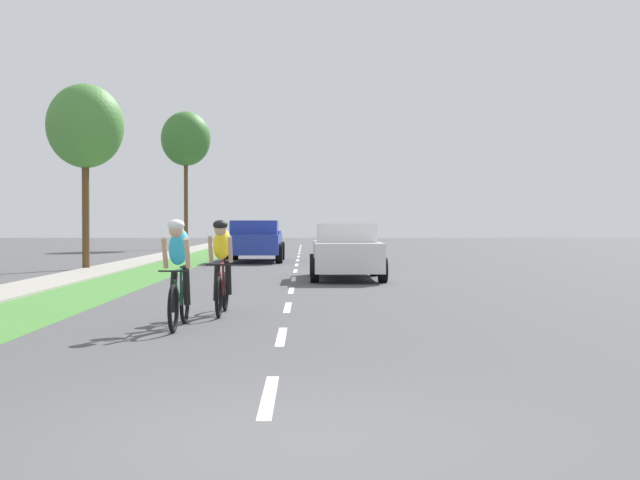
{
  "coord_description": "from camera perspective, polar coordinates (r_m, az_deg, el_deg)",
  "views": [
    {
      "loc": [
        0.32,
        -5.44,
        1.52
      ],
      "look_at": [
        0.69,
        14.95,
        1.1
      ],
      "focal_mm": 45.12,
      "sensor_mm": 36.0,
      "label": 1
    }
  ],
  "objects": [
    {
      "name": "pickup_blue",
      "position": [
        32.14,
        -4.59,
        -0.06
      ],
      "size": [
        2.22,
        5.1,
        1.64
      ],
      "color": "#23389E",
      "rests_on": "ground_plane"
    },
    {
      "name": "sidewalk_concrete",
      "position": [
        26.31,
        -15.51,
        -2.17
      ],
      "size": [
        1.56,
        70.0,
        0.1
      ],
      "primitive_type": "cube",
      "color": "#9E998E",
      "rests_on": "ground_plane"
    },
    {
      "name": "cyclist_trailing",
      "position": [
        13.47,
        -6.98,
        -1.85
      ],
      "size": [
        0.42,
        1.72,
        1.58
      ],
      "color": "black",
      "rests_on": "ground_plane"
    },
    {
      "name": "lane_markings_center",
      "position": [
        29.48,
        -1.67,
        -1.78
      ],
      "size": [
        0.12,
        54.07,
        0.01
      ],
      "color": "white",
      "rests_on": "ground_plane"
    },
    {
      "name": "ground_plane",
      "position": [
        25.48,
        -1.77,
        -2.25
      ],
      "size": [
        120.0,
        120.0,
        0.0
      ],
      "primitive_type": "plane",
      "color": "#4C4C4F"
    },
    {
      "name": "street_tree_near",
      "position": [
        28.02,
        -16.32,
        7.7
      ],
      "size": [
        2.53,
        2.53,
        6.16
      ],
      "color": "brown",
      "rests_on": "ground_plane"
    },
    {
      "name": "sedan_white",
      "position": [
        22.06,
        1.86,
        -0.78
      ],
      "size": [
        1.98,
        4.3,
        1.52
      ],
      "color": "silver",
      "rests_on": "ground_plane"
    },
    {
      "name": "street_tree_far",
      "position": [
        48.94,
        -9.5,
        7.05
      ],
      "size": [
        2.94,
        2.94,
        8.2
      ],
      "color": "brown",
      "rests_on": "ground_plane"
    },
    {
      "name": "cyclist_lead",
      "position": [
        11.81,
        -9.99,
        -2.28
      ],
      "size": [
        0.42,
        1.72,
        1.58
      ],
      "color": "black",
      "rests_on": "ground_plane"
    },
    {
      "name": "grass_verge",
      "position": [
        25.93,
        -11.73,
        -2.2
      ],
      "size": [
        1.96,
        70.0,
        0.01
      ],
      "primitive_type": "cube",
      "color": "#478438",
      "rests_on": "ground_plane"
    }
  ]
}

